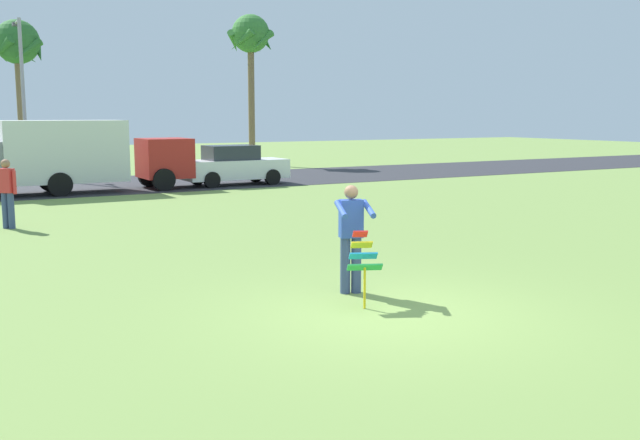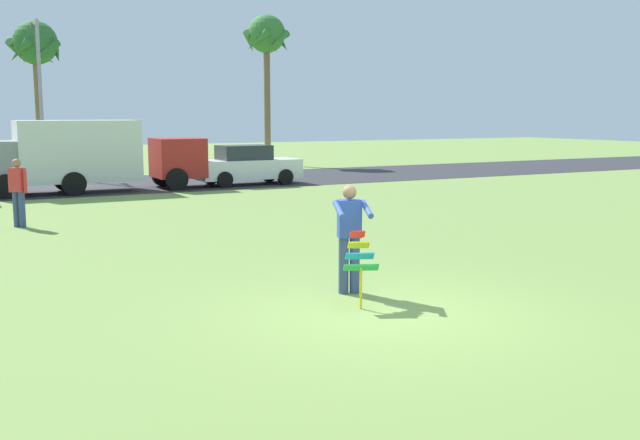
# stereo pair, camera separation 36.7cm
# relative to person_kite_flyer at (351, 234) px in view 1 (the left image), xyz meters

# --- Properties ---
(ground_plane) EXTENTS (120.00, 120.00, 0.00)m
(ground_plane) POSITION_rel_person_kite_flyer_xyz_m (-0.13, -1.26, -0.95)
(ground_plane) COLOR olive
(road_strip) EXTENTS (120.00, 8.00, 0.01)m
(road_strip) POSITION_rel_person_kite_flyer_xyz_m (-0.13, 19.98, -0.95)
(road_strip) COLOR #2D2D33
(road_strip) RESTS_ON ground
(person_kite_flyer) EXTENTS (0.68, 0.75, 1.73)m
(person_kite_flyer) POSITION_rel_person_kite_flyer_xyz_m (0.00, 0.00, 0.00)
(person_kite_flyer) COLOR #384772
(person_kite_flyer) RESTS_ON ground
(kite_held) EXTENTS (0.59, 0.72, 1.09)m
(kite_held) POSITION_rel_person_kite_flyer_xyz_m (-0.25, -0.74, -0.23)
(kite_held) COLOR red
(kite_held) RESTS_ON ground
(parked_truck_red_cab) EXTENTS (6.72, 2.17, 2.62)m
(parked_truck_red_cab) POSITION_rel_person_kite_flyer_xyz_m (-0.40, 17.58, 0.46)
(parked_truck_red_cab) COLOR #B2231E
(parked_truck_red_cab) RESTS_ON ground
(parked_car_white) EXTENTS (4.22, 1.87, 1.60)m
(parked_car_white) POSITION_rel_person_kite_flyer_xyz_m (5.31, 17.58, -0.18)
(parked_car_white) COLOR white
(parked_car_white) RESTS_ON ground
(palm_tree_right_near) EXTENTS (2.58, 2.71, 7.32)m
(palm_tree_right_near) POSITION_rel_person_kite_flyer_xyz_m (-1.23, 28.41, 5.04)
(palm_tree_right_near) COLOR brown
(palm_tree_right_near) RESTS_ON ground
(palm_tree_centre_far) EXTENTS (2.58, 2.71, 8.31)m
(palm_tree_centre_far) POSITION_rel_person_kite_flyer_xyz_m (10.85, 28.19, 5.96)
(palm_tree_centre_far) COLOR brown
(palm_tree_centre_far) RESTS_ON ground
(streetlight_pole) EXTENTS (0.24, 1.65, 7.00)m
(streetlight_pole) POSITION_rel_person_kite_flyer_xyz_m (-1.51, 25.27, 3.05)
(streetlight_pole) COLOR #9E9EA3
(streetlight_pole) RESTS_ON ground
(person_walker_near) EXTENTS (0.41, 0.44, 1.73)m
(person_walker_near) POSITION_rel_person_kite_flyer_xyz_m (-3.97, 9.82, -0.02)
(person_walker_near) COLOR #384772
(person_walker_near) RESTS_ON ground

